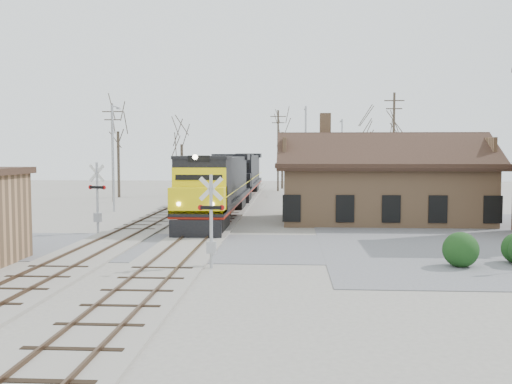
% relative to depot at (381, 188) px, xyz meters
% --- Properties ---
extents(ground, '(140.00, 140.00, 0.00)m').
position_rel_depot_xyz_m(ground, '(-11.99, -12.00, -2.41)').
color(ground, '#9B968C').
rests_on(ground, ground).
extents(road, '(60.00, 9.00, 0.03)m').
position_rel_depot_xyz_m(road, '(-11.99, -12.00, -2.39)').
color(road, '#59595E').
rests_on(road, ground).
extents(parking_lot, '(22.00, 26.00, 0.03)m').
position_rel_depot_xyz_m(parking_lot, '(6.01, -8.00, -2.39)').
color(parking_lot, '#59595E').
rests_on(parking_lot, ground).
extents(track_main, '(3.40, 90.00, 0.24)m').
position_rel_depot_xyz_m(track_main, '(-11.99, 3.00, -2.34)').
color(track_main, '#9B968C').
rests_on(track_main, ground).
extents(track_siding, '(3.40, 90.00, 0.24)m').
position_rel_depot_xyz_m(track_siding, '(-16.49, 3.00, -2.34)').
color(track_siding, '#9B968C').
rests_on(track_siding, ground).
extents(depot, '(15.20, 9.31, 7.90)m').
position_rel_depot_xyz_m(depot, '(0.00, 0.00, 0.00)').
color(depot, '#A27753').
rests_on(depot, ground).
extents(locomotive_lead, '(3.24, 21.72, 4.82)m').
position_rel_depot_xyz_m(locomotive_lead, '(-11.99, 0.69, 0.13)').
color(locomotive_lead, black).
rests_on(locomotive_lead, ground).
extents(locomotive_trailing, '(3.24, 21.72, 4.57)m').
position_rel_depot_xyz_m(locomotive_trailing, '(-11.99, 22.68, 0.13)').
color(locomotive_trailing, black).
rests_on(locomotive_trailing, ground).
extents(crossbuck_near, '(1.15, 0.30, 4.04)m').
position_rel_depot_xyz_m(crossbuck_near, '(-9.98, -17.39, -0.51)').
color(crossbuck_near, '#A5A8AD').
rests_on(crossbuck_near, ground).
extents(crossbuck_far, '(1.21, 0.45, 4.37)m').
position_rel_depot_xyz_m(crossbuck_far, '(-18.44, -7.23, -0.37)').
color(crossbuck_far, '#A5A8AD').
rests_on(crossbuck_far, ground).
extents(hedge_a, '(1.55, 1.55, 1.55)m').
position_rel_depot_xyz_m(hedge_a, '(0.81, -16.57, -1.63)').
color(hedge_a, black).
rests_on(hedge_a, ground).
extents(streetlight_a, '(0.25, 2.04, 8.96)m').
position_rel_depot_xyz_m(streetlight_a, '(-21.43, 5.65, 2.61)').
color(streetlight_a, '#A5A8AD').
rests_on(streetlight_a, ground).
extents(streetlight_b, '(0.25, 2.04, 9.35)m').
position_rel_depot_xyz_m(streetlight_b, '(-5.14, 12.97, 2.81)').
color(streetlight_b, '#A5A8AD').
rests_on(streetlight_b, ground).
extents(streetlight_c, '(0.25, 2.04, 8.79)m').
position_rel_depot_xyz_m(streetlight_c, '(-0.65, 24.86, 2.52)').
color(streetlight_c, '#A5A8AD').
rests_on(streetlight_c, ground).
extents(utility_pole_a, '(2.00, 0.24, 9.81)m').
position_rel_depot_xyz_m(utility_pole_a, '(-24.24, 14.35, 2.72)').
color(utility_pole_a, '#382D23').
rests_on(utility_pole_a, ground).
extents(utility_pole_b, '(2.00, 0.24, 10.35)m').
position_rel_depot_xyz_m(utility_pole_b, '(-8.14, 31.66, 3.00)').
color(utility_pole_b, '#382D23').
rests_on(utility_pole_b, ground).
extents(utility_pole_c, '(2.00, 0.24, 10.93)m').
position_rel_depot_xyz_m(utility_pole_c, '(3.73, 16.35, 3.29)').
color(utility_pole_c, '#382D23').
rests_on(utility_pole_c, ground).
extents(tree_a, '(4.86, 4.86, 11.91)m').
position_rel_depot_xyz_m(tree_a, '(-25.55, 20.50, 6.08)').
color(tree_a, '#382D23').
rests_on(tree_a, ground).
extents(tree_b, '(3.94, 3.94, 9.65)m').
position_rel_depot_xyz_m(tree_b, '(-19.00, 23.21, 4.46)').
color(tree_b, '#382D23').
rests_on(tree_b, ground).
extents(tree_c, '(5.16, 5.16, 12.63)m').
position_rel_depot_xyz_m(tree_c, '(-7.66, 36.47, 6.60)').
color(tree_c, '#382D23').
rests_on(tree_c, ground).
extents(tree_d, '(4.75, 4.75, 11.65)m').
position_rel_depot_xyz_m(tree_d, '(2.85, 31.09, 5.89)').
color(tree_d, '#382D23').
rests_on(tree_d, ground).
extents(tree_e, '(4.13, 4.13, 10.13)m').
position_rel_depot_xyz_m(tree_e, '(6.22, 28.81, 4.80)').
color(tree_e, '#382D23').
rests_on(tree_e, ground).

